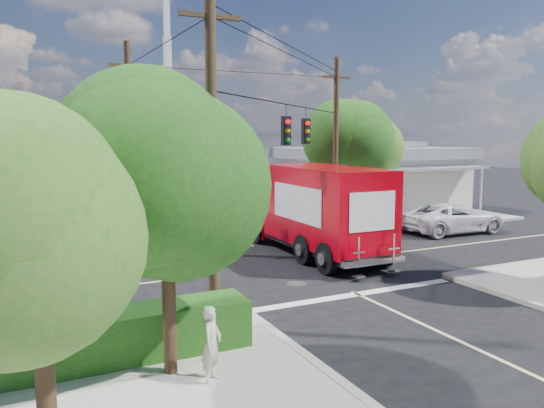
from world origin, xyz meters
TOP-DOWN VIEW (x-y plane):
  - ground at (0.00, 0.00)m, footprint 120.00×120.00m
  - sidewalk_ne at (10.88, 10.88)m, footprint 14.12×14.12m
  - road_markings at (0.00, -1.47)m, footprint 32.00×32.00m
  - building_ne at (12.50, 11.97)m, footprint 11.80×10.20m
  - radio_tower at (0.50, 20.00)m, footprint 0.80×0.80m
  - tree_sw_front at (-6.99, -7.54)m, footprint 3.88×3.78m
  - tree_sw_back at (-9.49, -10.04)m, footprint 3.56×3.42m
  - tree_ne_front at (7.21, 6.76)m, footprint 4.21×4.14m
  - tree_ne_back at (9.81, 8.96)m, footprint 3.77×3.66m
  - palm_nw_front at (-7.50, 7.50)m, footprint 3.01×3.08m
  - palm_nw_back at (-9.50, 9.00)m, footprint 3.01×3.08m
  - utility_poles at (-1.58, 1.60)m, footprint 12.00×10.68m
  - picket_fence at (-7.80, -5.60)m, footprint 5.94×0.06m
  - hedge_sw at (-8.00, -6.40)m, footprint 6.20×1.20m
  - vending_boxes at (6.50, 6.20)m, footprint 1.90×0.50m
  - delivery_truck at (1.70, 1.22)m, footprint 2.93×8.86m
  - parked_car at (10.84, 2.56)m, footprint 5.76×2.84m
  - pedestrian at (-6.35, -8.26)m, footprint 0.66×0.68m

SIDE VIEW (x-z plane):
  - ground at x=0.00m, z-range 0.00..0.00m
  - road_markings at x=0.00m, z-range 0.00..0.01m
  - sidewalk_ne at x=10.88m, z-range 0.00..0.14m
  - picket_fence at x=-7.80m, z-range 0.18..1.18m
  - hedge_sw at x=-8.00m, z-range 0.14..1.24m
  - vending_boxes at x=6.50m, z-range 0.14..1.24m
  - parked_car at x=10.84m, z-range 0.00..1.57m
  - pedestrian at x=-6.35m, z-range 0.14..1.71m
  - delivery_truck at x=1.70m, z-range 0.03..3.84m
  - building_ne at x=12.50m, z-range 0.07..4.57m
  - tree_sw_back at x=-9.49m, z-range 1.19..6.60m
  - tree_ne_back at x=9.81m, z-range 1.27..7.10m
  - tree_sw_front at x=-6.99m, z-range 1.32..7.35m
  - palm_nw_back at x=-9.50m, z-range 2.08..7.27m
  - utility_poles at x=-1.58m, z-range 0.17..9.17m
  - tree_ne_front at x=7.21m, z-range 1.44..8.09m
  - palm_nw_front at x=-7.50m, z-range 2.25..7.84m
  - radio_tower at x=0.50m, z-range -2.86..14.14m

